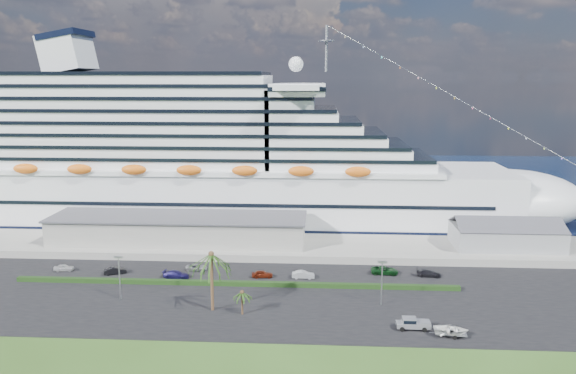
# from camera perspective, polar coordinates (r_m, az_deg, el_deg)

# --- Properties ---
(ground) EXTENTS (420.00, 420.00, 0.00)m
(ground) POSITION_cam_1_polar(r_m,az_deg,el_deg) (97.47, -2.17, -13.51)
(ground) COLOR #2F4F1A
(ground) RESTS_ON ground
(asphalt_lot) EXTENTS (140.00, 38.00, 0.12)m
(asphalt_lot) POSITION_cam_1_polar(r_m,az_deg,el_deg) (107.51, -1.60, -11.05)
(asphalt_lot) COLOR black
(asphalt_lot) RESTS_ON ground
(wharf) EXTENTS (240.00, 20.00, 1.80)m
(wharf) POSITION_cam_1_polar(r_m,az_deg,el_deg) (134.49, -0.54, -6.07)
(wharf) COLOR gray
(wharf) RESTS_ON ground
(water) EXTENTS (420.00, 160.00, 0.02)m
(water) POSITION_cam_1_polar(r_m,az_deg,el_deg) (222.12, 1.02, 0.55)
(water) COLOR black
(water) RESTS_ON ground
(cruise_ship) EXTENTS (191.00, 38.00, 54.00)m
(cruise_ship) POSITION_cam_1_polar(r_m,az_deg,el_deg) (157.01, -7.83, 2.23)
(cruise_ship) COLOR silver
(cruise_ship) RESTS_ON ground
(terminal_building) EXTENTS (61.00, 15.00, 6.30)m
(terminal_building) POSITION_cam_1_polar(r_m,az_deg,el_deg) (137.25, -11.05, -4.14)
(terminal_building) COLOR gray
(terminal_building) RESTS_ON wharf
(port_shed) EXTENTS (24.00, 12.31, 7.37)m
(port_shed) POSITION_cam_1_polar(r_m,az_deg,el_deg) (140.08, 21.27, -4.65)
(port_shed) COLOR gray
(port_shed) RESTS_ON wharf
(hedge) EXTENTS (88.00, 1.10, 0.90)m
(hedge) POSITION_cam_1_polar(r_m,az_deg,el_deg) (112.86, -5.49, -9.72)
(hedge) COLOR black
(hedge) RESTS_ON asphalt_lot
(lamp_post_left) EXTENTS (1.60, 0.35, 8.27)m
(lamp_post_left) POSITION_cam_1_polar(r_m,az_deg,el_deg) (108.83, -16.77, -8.28)
(lamp_post_left) COLOR gray
(lamp_post_left) RESTS_ON asphalt_lot
(lamp_post_right) EXTENTS (1.60, 0.35, 8.27)m
(lamp_post_right) POSITION_cam_1_polar(r_m,az_deg,el_deg) (103.07, 9.53, -9.05)
(lamp_post_right) COLOR gray
(lamp_post_right) RESTS_ON asphalt_lot
(palm_tall) EXTENTS (8.82, 8.82, 11.13)m
(palm_tall) POSITION_cam_1_polar(r_m,az_deg,el_deg) (99.17, -7.79, -7.45)
(palm_tall) COLOR #47301E
(palm_tall) RESTS_ON ground
(palm_short) EXTENTS (3.53, 3.53, 4.56)m
(palm_short) POSITION_cam_1_polar(r_m,az_deg,el_deg) (98.81, -4.69, -10.87)
(palm_short) COLOR #47301E
(palm_short) RESTS_ON ground
(parked_car_0) EXTENTS (4.31, 2.29, 1.40)m
(parked_car_0) POSITION_cam_1_polar(r_m,az_deg,el_deg) (129.40, -21.81, -7.62)
(parked_car_0) COLOR silver
(parked_car_0) RESTS_ON asphalt_lot
(parked_car_1) EXTENTS (4.86, 3.26, 1.51)m
(parked_car_1) POSITION_cam_1_polar(r_m,az_deg,el_deg) (123.92, -17.16, -8.10)
(parked_car_1) COLOR black
(parked_car_1) RESTS_ON asphalt_lot
(parked_car_2) EXTENTS (4.85, 2.56, 1.30)m
(parked_car_2) POSITION_cam_1_polar(r_m,az_deg,el_deg) (122.24, -9.26, -8.06)
(parked_car_2) COLOR gray
(parked_car_2) RESTS_ON asphalt_lot
(parked_car_3) EXTENTS (5.53, 2.77, 1.54)m
(parked_car_3) POSITION_cam_1_polar(r_m,az_deg,el_deg) (118.42, -11.31, -8.71)
(parked_car_3) COLOR #1C1752
(parked_car_3) RESTS_ON asphalt_lot
(parked_car_4) EXTENTS (4.48, 2.16, 1.47)m
(parked_car_4) POSITION_cam_1_polar(r_m,az_deg,el_deg) (116.66, -2.63, -8.82)
(parked_car_4) COLOR #651D0D
(parked_car_4) RESTS_ON asphalt_lot
(parked_car_5) EXTENTS (4.62, 1.65, 1.52)m
(parked_car_5) POSITION_cam_1_polar(r_m,az_deg,el_deg) (116.14, 1.56, -8.89)
(parked_car_5) COLOR #B3B7BB
(parked_car_5) RESTS_ON asphalt_lot
(parked_car_6) EXTENTS (5.84, 3.01, 1.57)m
(parked_car_6) POSITION_cam_1_polar(r_m,az_deg,el_deg) (120.17, 9.79, -8.35)
(parked_car_6) COLOR #0E3A15
(parked_car_6) RESTS_ON asphalt_lot
(parked_car_7) EXTENTS (5.15, 2.62, 1.43)m
(parked_car_7) POSITION_cam_1_polar(r_m,az_deg,el_deg) (120.61, 14.09, -8.49)
(parked_car_7) COLOR black
(parked_car_7) RESTS_ON asphalt_lot
(pickup_truck) EXTENTS (5.52, 2.21, 1.95)m
(pickup_truck) POSITION_cam_1_polar(r_m,az_deg,el_deg) (96.22, 12.56, -13.34)
(pickup_truck) COLOR black
(pickup_truck) RESTS_ON asphalt_lot
(boat_trailer) EXTENTS (6.30, 4.44, 1.77)m
(boat_trailer) POSITION_cam_1_polar(r_m,az_deg,el_deg) (95.09, 16.23, -13.77)
(boat_trailer) COLOR gray
(boat_trailer) RESTS_ON asphalt_lot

